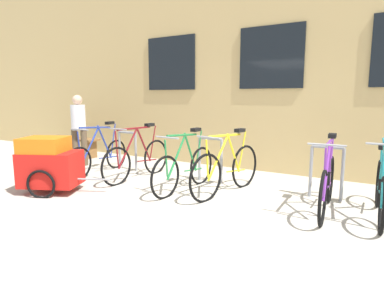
# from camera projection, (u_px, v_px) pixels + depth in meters

# --- Properties ---
(ground_plane) EXTENTS (42.00, 42.00, 0.00)m
(ground_plane) POSITION_uv_depth(u_px,v_px,m) (192.00, 224.00, 3.95)
(ground_plane) COLOR #B2ADA0
(storefront_building) EXTENTS (28.00, 5.25, 5.34)m
(storefront_building) POSITION_uv_depth(u_px,v_px,m) (299.00, 56.00, 8.53)
(storefront_building) COLOR tan
(storefront_building) RESTS_ON ground
(bike_rack) EXTENTS (6.50, 0.05, 0.84)m
(bike_rack) POSITION_uv_depth(u_px,v_px,m) (263.00, 161.00, 5.36)
(bike_rack) COLOR gray
(bike_rack) RESTS_ON ground
(bicycle_maroon) EXTENTS (0.44, 1.81, 1.07)m
(bicycle_maroon) POSITION_uv_depth(u_px,v_px,m) (138.00, 158.00, 6.10)
(bicycle_maroon) COLOR black
(bicycle_maroon) RESTS_ON ground
(bicycle_yellow) EXTENTS (0.53, 1.80, 1.06)m
(bicycle_yellow) POSITION_uv_depth(u_px,v_px,m) (227.00, 169.00, 5.16)
(bicycle_yellow) COLOR black
(bicycle_yellow) RESTS_ON ground
(bicycle_purple) EXTENTS (0.44, 1.72, 1.08)m
(bicycle_purple) POSITION_uv_depth(u_px,v_px,m) (327.00, 184.00, 4.33)
(bicycle_purple) COLOR black
(bicycle_purple) RESTS_ON ground
(bicycle_teal) EXTENTS (0.44, 1.75, 1.07)m
(bicycle_teal) POSITION_uv_depth(u_px,v_px,m) (381.00, 189.00, 4.13)
(bicycle_teal) COLOR black
(bicycle_teal) RESTS_ON ground
(bicycle_green) EXTENTS (0.44, 1.72, 1.05)m
(bicycle_green) POSITION_uv_depth(u_px,v_px,m) (185.00, 168.00, 5.35)
(bicycle_green) COLOR black
(bicycle_green) RESTS_ON ground
(bicycle_blue) EXTENTS (0.44, 1.75, 1.07)m
(bicycle_blue) POSITION_uv_depth(u_px,v_px,m) (99.00, 155.00, 6.56)
(bicycle_blue) COLOR black
(bicycle_blue) RESTS_ON ground
(bike_trailer) EXTENTS (1.45, 0.92, 0.94)m
(bike_trailer) POSITION_uv_depth(u_px,v_px,m) (50.00, 164.00, 5.23)
(bike_trailer) COLOR red
(bike_trailer) RESTS_ON ground
(wooden_bench) EXTENTS (1.68, 0.40, 0.50)m
(wooden_bench) POSITION_uv_depth(u_px,v_px,m) (72.00, 142.00, 8.43)
(wooden_bench) COLOR brown
(wooden_bench) RESTS_ON ground
(person_by_bench) EXTENTS (0.34, 0.32, 1.61)m
(person_by_bench) POSITION_uv_depth(u_px,v_px,m) (79.00, 125.00, 7.22)
(person_by_bench) COLOR brown
(person_by_bench) RESTS_ON ground
(backpack) EXTENTS (0.34, 0.30, 0.44)m
(backpack) POSITION_uv_depth(u_px,v_px,m) (60.00, 156.00, 7.25)
(backpack) COLOR #1E4C1E
(backpack) RESTS_ON ground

